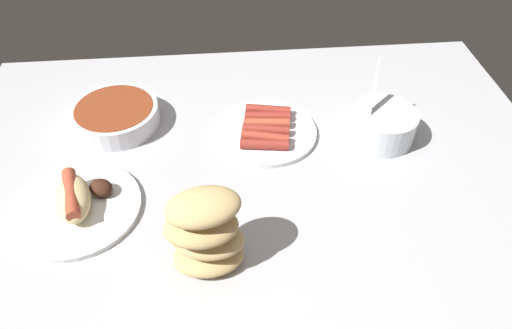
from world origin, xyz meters
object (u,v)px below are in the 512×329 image
bowl_coleslaw (383,124)px  plate_hotdog_assembled (76,203)px  bread_stack (205,233)px  bowl_chili (116,115)px  plate_sausages (266,130)px

bowl_coleslaw → plate_hotdog_assembled: bearing=13.7°
bread_stack → bowl_chili: (18.76, -36.43, -4.69)cm
plate_sausages → plate_hotdog_assembled: 39.50cm
bowl_chili → plate_sausages: 31.94cm
bread_stack → bowl_chili: size_ratio=0.80×
plate_sausages → bread_stack: bearing=67.5°
bread_stack → plate_hotdog_assembled: bread_stack is taller
bread_stack → plate_sausages: bread_stack is taller
bowl_coleslaw → plate_hotdog_assembled: (58.89, 14.36, -1.83)cm
plate_sausages → bowl_coleslaw: bearing=172.2°
bowl_coleslaw → plate_hotdog_assembled: bowl_coleslaw is taller
bowl_coleslaw → bread_stack: bowl_coleslaw is taller
bowl_chili → plate_hotdog_assembled: 23.94cm
bowl_coleslaw → plate_sausages: (23.52, -3.22, -2.55)cm
bread_stack → plate_hotdog_assembled: bearing=-29.4°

